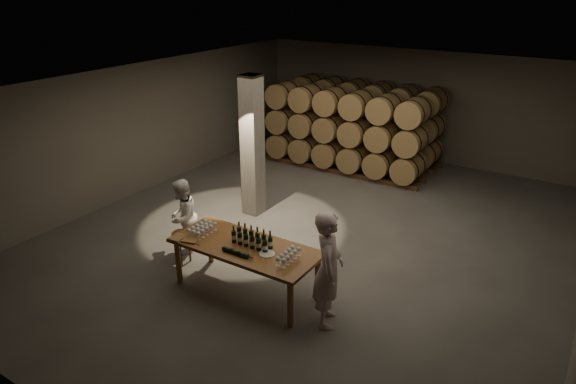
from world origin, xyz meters
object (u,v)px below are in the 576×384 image
Objects in this scene: bottle_cluster at (252,239)px; notebook_near at (190,240)px; tasting_table at (245,251)px; person_man at (328,269)px; person_woman at (182,217)px; stool at (182,238)px; plate at (267,254)px.

bottle_cluster is 1.09m from notebook_near.
bottle_cluster is (0.10, 0.06, 0.22)m from tasting_table.
bottle_cluster is 1.51m from person_man.
stool is at bearing 20.72° from person_woman.
person_man is (2.50, 0.36, 0.05)m from notebook_near.
plate is at bearing -15.90° from bottle_cluster.
bottle_cluster reaches higher than notebook_near.
plate reaches higher than tasting_table.
tasting_table is 9.82× the size of notebook_near.
bottle_cluster is 1.15× the size of stool.
tasting_table is at bearing -4.31° from stool.
person_man is at bearing -2.44° from stool.
person_man is at bearing 1.58° from plate.
tasting_table is at bearing 6.80° from notebook_near.
tasting_table is 4.10× the size of stool.
plate is 1.12m from person_man.
bottle_cluster is at bearing 32.70° from tasting_table.
plate reaches higher than stool.
person_man reaches higher than stool.
person_woman reaches higher than bottle_cluster.
bottle_cluster is at bearing 7.86° from notebook_near.
notebook_near reaches higher than stool.
stool is at bearing 128.82° from notebook_near.
stool is 0.33× the size of person_man.
notebook_near is (-1.38, -0.33, 0.01)m from plate.
notebook_near is at bearing 71.72° from person_man.
bottle_cluster is 2.76× the size of plate.
person_man is 1.27× the size of person_woman.
tasting_table is at bearing 56.95° from person_woman.
tasting_table is 1.70× the size of person_woman.
stool is 0.51m from person_woman.
person_man reaches higher than tasting_table.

